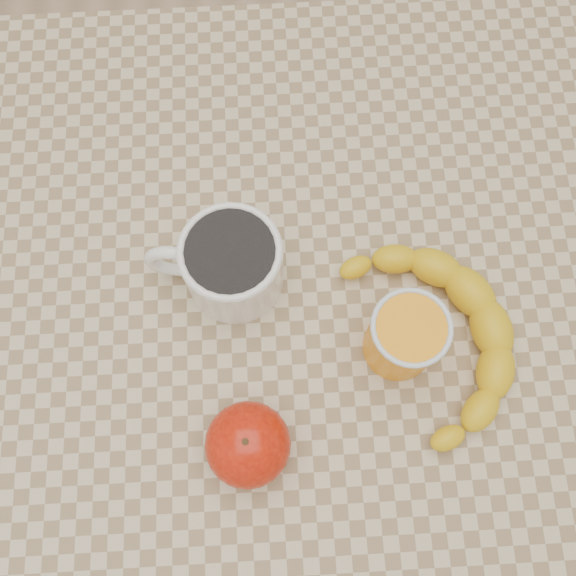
{
  "coord_description": "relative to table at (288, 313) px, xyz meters",
  "views": [
    {
      "loc": [
        -0.01,
        -0.21,
        1.44
      ],
      "look_at": [
        0.0,
        0.0,
        0.77
      ],
      "focal_mm": 40.0,
      "sensor_mm": 36.0,
      "label": 1
    }
  ],
  "objects": [
    {
      "name": "coffee_mug",
      "position": [
        -0.06,
        0.02,
        0.14
      ],
      "size": [
        0.16,
        0.12,
        0.09
      ],
      "color": "white",
      "rests_on": "table"
    },
    {
      "name": "table",
      "position": [
        0.0,
        0.0,
        0.0
      ],
      "size": [
        0.8,
        0.8,
        0.75
      ],
      "color": "#C6B18C",
      "rests_on": "ground"
    },
    {
      "name": "banana",
      "position": [
        0.16,
        -0.06,
        0.11
      ],
      "size": [
        0.31,
        0.36,
        0.04
      ],
      "primitive_type": null,
      "rotation": [
        0.0,
        0.0,
        0.22
      ],
      "color": "gold",
      "rests_on": "table"
    },
    {
      "name": "orange_juice_glass",
      "position": [
        0.12,
        -0.07,
        0.13
      ],
      "size": [
        0.08,
        0.08,
        0.09
      ],
      "color": "orange",
      "rests_on": "table"
    },
    {
      "name": "apple",
      "position": [
        -0.05,
        -0.17,
        0.13
      ],
      "size": [
        0.09,
        0.09,
        0.08
      ],
      "color": "#9A0E05",
      "rests_on": "table"
    },
    {
      "name": "ground",
      "position": [
        0.0,
        0.0,
        -0.66
      ],
      "size": [
        3.0,
        3.0,
        0.0
      ],
      "primitive_type": "plane",
      "color": "tan",
      "rests_on": "ground"
    }
  ]
}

